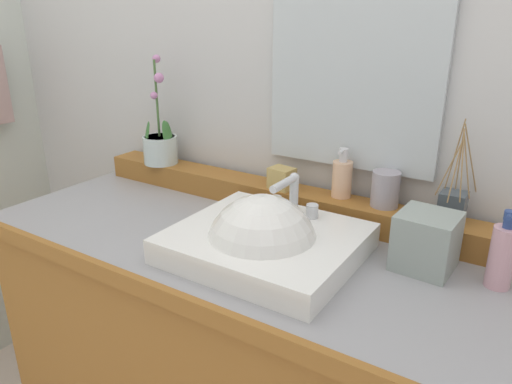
{
  "coord_description": "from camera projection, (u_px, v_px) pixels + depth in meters",
  "views": [
    {
      "loc": [
        0.64,
        -0.95,
        1.45
      ],
      "look_at": [
        0.03,
        -0.01,
        1.03
      ],
      "focal_mm": 33.65,
      "sensor_mm": 36.0,
      "label": 1
    }
  ],
  "objects": [
    {
      "name": "wall_back",
      "position": [
        322.0,
        62.0,
        1.44
      ],
      "size": [
        3.46,
        0.2,
        2.62
      ],
      "primitive_type": "cube",
      "color": "silver",
      "rests_on": "ground"
    },
    {
      "name": "vanity_cabinet",
      "position": [
        249.0,
        374.0,
        1.42
      ],
      "size": [
        1.51,
        0.61,
        0.89
      ],
      "color": "#975F26",
      "rests_on": "ground"
    },
    {
      "name": "back_ledge",
      "position": [
        292.0,
        200.0,
        1.44
      ],
      "size": [
        1.43,
        0.1,
        0.07
      ],
      "primitive_type": "cube",
      "color": "#975F26",
      "rests_on": "vanity_cabinet"
    },
    {
      "name": "sink_basin",
      "position": [
        264.0,
        247.0,
        1.18
      ],
      "size": [
        0.44,
        0.4,
        0.29
      ],
      "color": "white",
      "rests_on": "vanity_cabinet"
    },
    {
      "name": "soap_bar",
      "position": [
        250.0,
        203.0,
        1.32
      ],
      "size": [
        0.07,
        0.04,
        0.02
      ],
      "primitive_type": "ellipsoid",
      "color": "beige",
      "rests_on": "sink_basin"
    },
    {
      "name": "potted_plant",
      "position": [
        160.0,
        145.0,
        1.66
      ],
      "size": [
        0.12,
        0.12,
        0.36
      ],
      "color": "silver",
      "rests_on": "back_ledge"
    },
    {
      "name": "soap_dispenser",
      "position": [
        342.0,
        177.0,
        1.35
      ],
      "size": [
        0.06,
        0.06,
        0.14
      ],
      "color": "#E5B590",
      "rests_on": "back_ledge"
    },
    {
      "name": "tumbler_cup",
      "position": [
        385.0,
        189.0,
        1.29
      ],
      "size": [
        0.07,
        0.07,
        0.1
      ],
      "primitive_type": "cylinder",
      "color": "#9A949E",
      "rests_on": "back_ledge"
    },
    {
      "name": "reed_diffuser",
      "position": [
        453.0,
        204.0,
        1.2
      ],
      "size": [
        0.09,
        0.12,
        0.26
      ],
      "color": "#444F58",
      "rests_on": "back_ledge"
    },
    {
      "name": "trinket_box",
      "position": [
        282.0,
        178.0,
        1.42
      ],
      "size": [
        0.08,
        0.07,
        0.06
      ],
      "primitive_type": "cube",
      "rotation": [
        0.0,
        0.0,
        -0.14
      ],
      "color": "tan",
      "rests_on": "back_ledge"
    },
    {
      "name": "lotion_bottle",
      "position": [
        502.0,
        256.0,
        1.03
      ],
      "size": [
        0.05,
        0.06,
        0.18
      ],
      "color": "#D29DA9",
      "rests_on": "vanity_cabinet"
    },
    {
      "name": "tissue_box",
      "position": [
        426.0,
        241.0,
        1.11
      ],
      "size": [
        0.14,
        0.14,
        0.14
      ],
      "primitive_type": "cube",
      "rotation": [
        0.0,
        0.0,
        -0.06
      ],
      "color": "#8F9B95",
      "rests_on": "vanity_cabinet"
    },
    {
      "name": "mirror",
      "position": [
        353.0,
        67.0,
        1.28
      ],
      "size": [
        0.49,
        0.02,
        0.55
      ],
      "primitive_type": "cube",
      "color": "silver"
    }
  ]
}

